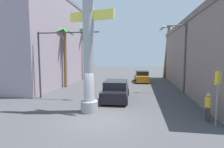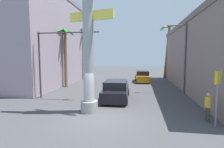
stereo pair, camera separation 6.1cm
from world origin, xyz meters
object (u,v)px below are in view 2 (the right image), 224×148
object	(u,v)px
palm_tree_mid_left	(65,49)
car_far	(142,77)
traffic_light_mast	(58,51)
neon_sign_pole	(88,21)
palm_tree_far_right	(167,48)
pedestrian_by_sign	(208,105)
crossing_sign	(217,90)
street_lamp	(181,51)
palm_tree_far_left	(86,46)
car_lead	(116,90)

from	to	relation	value
palm_tree_mid_left	car_far	bearing A→B (deg)	31.60
palm_tree_mid_left	traffic_light_mast	bearing A→B (deg)	-71.60
neon_sign_pole	palm_tree_mid_left	size ratio (longest dim) A/B	1.72
palm_tree_far_right	pedestrian_by_sign	distance (m)	20.49
palm_tree_far_right	neon_sign_pole	bearing A→B (deg)	-111.17
neon_sign_pole	palm_tree_far_right	bearing A→B (deg)	68.83
traffic_light_mast	palm_tree_far_right	world-z (taller)	palm_tree_far_right
neon_sign_pole	traffic_light_mast	size ratio (longest dim) A/B	2.09
crossing_sign	car_far	size ratio (longest dim) A/B	0.65
street_lamp	palm_tree_far_left	world-z (taller)	palm_tree_far_left
car_far	palm_tree_far_left	world-z (taller)	palm_tree_far_left
street_lamp	palm_tree_mid_left	size ratio (longest dim) A/B	0.98
crossing_sign	palm_tree_mid_left	xyz separation A→B (m)	(-12.35, 9.87, 2.52)
car_far	palm_tree_far_left	bearing A→B (deg)	168.50
car_far	neon_sign_pole	bearing A→B (deg)	-103.92
car_lead	palm_tree_far_right	distance (m)	17.67
crossing_sign	palm_tree_far_left	distance (m)	21.25
street_lamp	pedestrian_by_sign	bearing A→B (deg)	-91.25
neon_sign_pole	car_lead	world-z (taller)	neon_sign_pole
traffic_light_mast	palm_tree_far_right	bearing A→B (deg)	55.89
car_far	palm_tree_far_right	xyz separation A→B (m)	(4.06, 5.43, 4.24)
car_far	palm_tree_far_left	size ratio (longest dim) A/B	0.54
car_lead	car_far	xyz separation A→B (m)	(2.24, 10.52, -0.00)
crossing_sign	car_far	world-z (taller)	crossing_sign
palm_tree_far_left	neon_sign_pole	bearing A→B (deg)	-71.67
palm_tree_far_left	car_far	bearing A→B (deg)	-11.50
pedestrian_by_sign	traffic_light_mast	bearing A→B (deg)	160.49
car_lead	palm_tree_mid_left	size ratio (longest dim) A/B	0.70
traffic_light_mast	palm_tree_far_left	xyz separation A→B (m)	(-1.67, 12.73, 1.14)
crossing_sign	palm_tree_mid_left	world-z (taller)	palm_tree_mid_left
traffic_light_mast	palm_tree_far_left	size ratio (longest dim) A/B	0.69
pedestrian_by_sign	neon_sign_pole	bearing A→B (deg)	174.89
car_far	palm_tree_far_left	distance (m)	9.90
palm_tree_mid_left	crossing_sign	bearing A→B (deg)	-38.62
car_lead	palm_tree_mid_left	xyz separation A→B (m)	(-6.63, 5.07, 3.63)
palm_tree_far_left	pedestrian_by_sign	size ratio (longest dim) A/B	5.11
palm_tree_mid_left	pedestrian_by_sign	bearing A→B (deg)	-36.92
neon_sign_pole	crossing_sign	size ratio (longest dim) A/B	4.10
crossing_sign	car_far	bearing A→B (deg)	102.79
street_lamp	palm_tree_far_right	distance (m)	12.50
car_far	pedestrian_by_sign	size ratio (longest dim) A/B	2.78
neon_sign_pole	street_lamp	bearing A→B (deg)	45.06
pedestrian_by_sign	car_lead	bearing A→B (deg)	143.63
neon_sign_pole	palm_tree_far_right	world-z (taller)	neon_sign_pole
neon_sign_pole	street_lamp	xyz separation A→B (m)	(6.99, 7.00, -1.69)
crossing_sign	pedestrian_by_sign	distance (m)	1.16
crossing_sign	traffic_light_mast	size ratio (longest dim) A/B	0.51
palm_tree_far_left	street_lamp	bearing A→B (deg)	-35.74
traffic_light_mast	palm_tree_mid_left	xyz separation A→B (m)	(-1.83, 5.50, 0.41)
palm_tree_mid_left	pedestrian_by_sign	xyz separation A→B (m)	(12.22, -9.18, -3.44)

